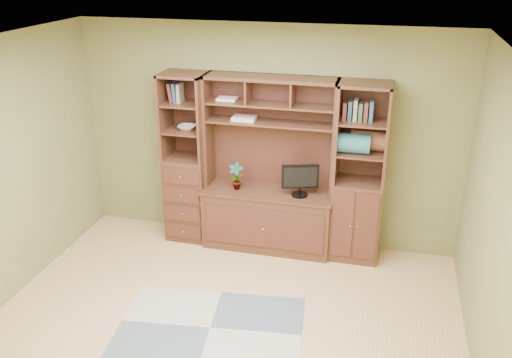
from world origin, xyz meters
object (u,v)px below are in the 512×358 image
(center_hutch, at_px, (268,167))
(right_tower, at_px, (359,174))
(left_tower, at_px, (187,159))
(monitor, at_px, (300,175))

(center_hutch, bearing_deg, right_tower, 2.23)
(left_tower, relative_size, right_tower, 1.00)
(monitor, bearing_deg, left_tower, 159.74)
(left_tower, distance_m, right_tower, 2.02)
(right_tower, bearing_deg, monitor, -173.38)
(left_tower, bearing_deg, right_tower, 0.00)
(left_tower, height_order, right_tower, same)
(center_hutch, relative_size, right_tower, 1.00)
(right_tower, bearing_deg, center_hutch, -177.77)
(center_hutch, distance_m, monitor, 0.38)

